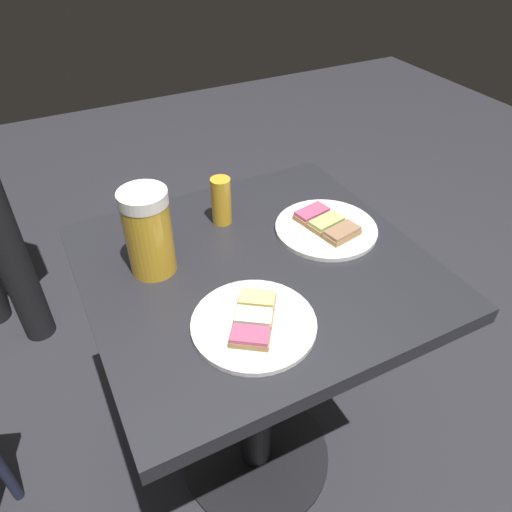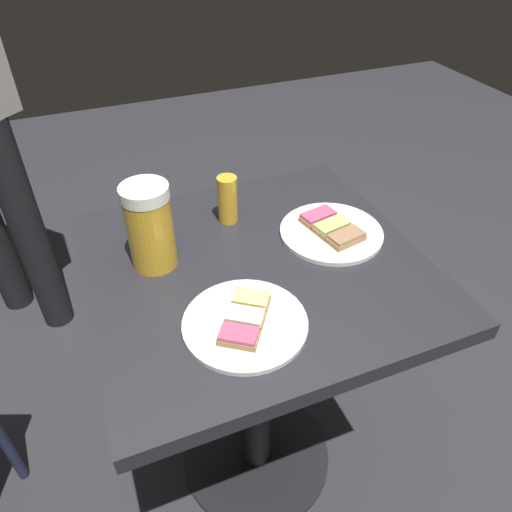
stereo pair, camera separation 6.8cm
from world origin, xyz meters
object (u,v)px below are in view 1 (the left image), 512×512
at_px(plate_far, 254,322).
at_px(beer_glass_small, 220,201).
at_px(plate_near, 326,227).
at_px(beer_mug, 149,231).

height_order(plate_far, beer_glass_small, beer_glass_small).
bearing_deg(plate_near, beer_mug, -7.80).
xyz_separation_m(plate_near, beer_mug, (0.38, -0.05, 0.08)).
height_order(plate_near, plate_far, same).
distance_m(beer_mug, beer_glass_small, 0.21).
xyz_separation_m(beer_mug, beer_glass_small, (-0.19, -0.09, -0.03)).
bearing_deg(beer_mug, beer_glass_small, -155.14).
height_order(plate_far, beer_mug, beer_mug).
relative_size(plate_far, beer_mug, 1.24).
bearing_deg(beer_mug, plate_near, 172.20).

